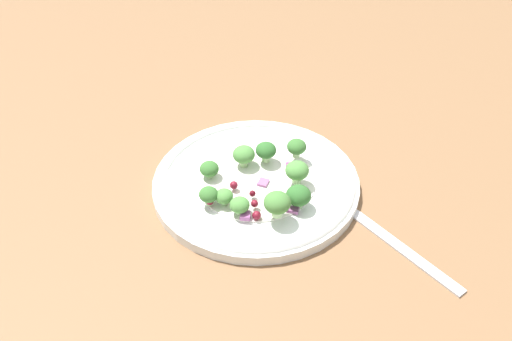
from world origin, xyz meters
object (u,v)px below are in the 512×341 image
object	(u,v)px
plate	(256,183)
broccoli_floret_0	(209,171)
fork	(381,232)
broccoli_floret_1	(277,203)
broccoli_floret_2	(297,171)

from	to	relation	value
plate	broccoli_floret_0	xyz separation A→B (cm)	(-0.96, 5.28, 1.68)
plate	broccoli_floret_0	distance (cm)	5.63
fork	broccoli_floret_1	bearing A→B (deg)	96.25
broccoli_floret_1	broccoli_floret_2	size ratio (longest dim) A/B	1.08
broccoli_floret_0	broccoli_floret_1	bearing A→B (deg)	-119.89
plate	broccoli_floret_2	distance (cm)	5.30
broccoli_floret_2	plate	bearing A→B (deg)	89.34
broccoli_floret_1	broccoli_floret_2	bearing A→B (deg)	-12.31
plate	fork	distance (cm)	15.22
broccoli_floret_1	fork	size ratio (longest dim) A/B	0.19
broccoli_floret_0	broccoli_floret_1	xyz separation A→B (cm)	(-4.97, -8.65, 1.16)
broccoli_floret_1	plate	bearing A→B (deg)	29.56
broccoli_floret_2	fork	size ratio (longest dim) A/B	0.17
plate	broccoli_floret_2	size ratio (longest dim) A/B	8.81
broccoli_floret_0	broccoli_floret_2	xyz separation A→B (cm)	(0.91, -9.93, 0.86)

